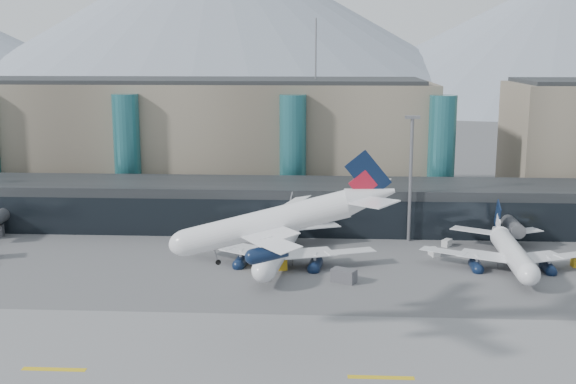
% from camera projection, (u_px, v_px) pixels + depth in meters
% --- Properties ---
extents(ground, '(900.00, 900.00, 0.00)m').
position_uv_depth(ground, '(232.00, 327.00, 102.18)').
color(ground, '#515154').
rests_on(ground, ground).
extents(runway_strip, '(400.00, 40.00, 0.04)m').
position_uv_depth(runway_strip, '(215.00, 374.00, 87.49)').
color(runway_strip, slate).
rests_on(runway_strip, ground).
extents(runway_markings, '(128.00, 1.00, 0.02)m').
position_uv_depth(runway_markings, '(215.00, 373.00, 87.49)').
color(runway_markings, gold).
rests_on(runway_markings, ground).
extents(concourse, '(170.00, 27.00, 10.00)m').
position_uv_depth(concourse, '(266.00, 205.00, 157.70)').
color(concourse, black).
rests_on(concourse, ground).
extents(terminal_main, '(130.00, 30.00, 31.00)m').
position_uv_depth(terminal_main, '(181.00, 138.00, 188.59)').
color(terminal_main, gray).
rests_on(terminal_main, ground).
extents(teal_towers, '(116.40, 19.40, 46.00)m').
position_uv_depth(teal_towers, '(210.00, 153.00, 172.68)').
color(teal_towers, '#286A71').
rests_on(teal_towers, ground).
extents(mountain_ridge, '(910.00, 400.00, 110.00)m').
position_uv_depth(mountain_ridge, '(333.00, 36.00, 464.22)').
color(mountain_ridge, gray).
rests_on(mountain_ridge, ground).
extents(lightmast_mid, '(3.00, 1.20, 25.60)m').
position_uv_depth(lightmast_mid, '(411.00, 171.00, 144.67)').
color(lightmast_mid, slate).
rests_on(lightmast_mid, ground).
extents(hero_jet, '(30.65, 31.78, 10.23)m').
position_uv_depth(hero_jet, '(288.00, 213.00, 93.20)').
color(hero_jet, silver).
rests_on(hero_jet, ground).
extents(jet_parked_mid, '(36.37, 36.10, 11.77)m').
position_uv_depth(jet_parked_mid, '(281.00, 238.00, 132.82)').
color(jet_parked_mid, silver).
rests_on(jet_parked_mid, ground).
extents(jet_parked_right, '(33.64, 32.71, 10.84)m').
position_uv_depth(jet_parked_right, '(509.00, 243.00, 130.51)').
color(jet_parked_right, silver).
rests_on(jet_parked_right, ground).
extents(veh_b, '(1.85, 2.54, 1.33)m').
position_uv_depth(veh_b, '(202.00, 240.00, 145.81)').
color(veh_b, gold).
rests_on(veh_b, ground).
extents(veh_c, '(4.60, 3.76, 2.26)m').
position_uv_depth(veh_c, '(344.00, 276.00, 121.43)').
color(veh_c, '#4C4B50').
rests_on(veh_c, ground).
extents(veh_d, '(2.41, 2.72, 1.38)m').
position_uv_depth(veh_d, '(447.00, 243.00, 143.43)').
color(veh_d, '#BCBCBC').
rests_on(veh_d, ground).
extents(veh_g, '(2.14, 2.86, 1.49)m').
position_uv_depth(veh_g, '(434.00, 252.00, 136.85)').
color(veh_g, '#BCBCBC').
rests_on(veh_g, ground).
extents(veh_h, '(4.73, 3.24, 2.38)m').
position_uv_depth(veh_h, '(274.00, 263.00, 128.31)').
color(veh_h, gold).
rests_on(veh_h, ground).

